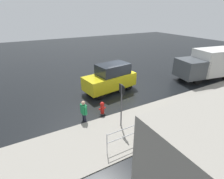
% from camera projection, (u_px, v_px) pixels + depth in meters
% --- Properties ---
extents(ground_plane, '(60.00, 60.00, 0.00)m').
position_uv_depth(ground_plane, '(129.00, 89.00, 13.67)').
color(ground_plane, black).
extents(kerb_strip, '(24.00, 3.20, 0.04)m').
position_uv_depth(kerb_strip, '(170.00, 114.00, 10.32)').
color(kerb_strip, gray).
rests_on(kerb_strip, ground).
extents(moving_hatchback, '(4.09, 2.21, 2.06)m').
position_uv_depth(moving_hatchback, '(111.00, 78.00, 13.01)').
color(moving_hatchback, yellow).
rests_on(moving_hatchback, ground).
extents(delivery_truck, '(5.66, 2.99, 2.60)m').
position_uv_depth(delivery_truck, '(208.00, 64.00, 15.26)').
color(delivery_truck, '#474C51').
rests_on(delivery_truck, ground).
extents(fire_hydrant, '(0.42, 0.31, 0.80)m').
position_uv_depth(fire_hydrant, '(102.00, 108.00, 10.20)').
color(fire_hydrant, red).
rests_on(fire_hydrant, ground).
extents(pedestrian, '(0.27, 0.57, 1.22)m').
position_uv_depth(pedestrian, '(84.00, 110.00, 9.48)').
color(pedestrian, '#1E8C4C').
rests_on(pedestrian, ground).
extents(metal_railing, '(8.83, 0.04, 1.05)m').
position_uv_depth(metal_railing, '(181.00, 113.00, 9.12)').
color(metal_railing, '#B7BABF').
rests_on(metal_railing, ground).
extents(sign_post, '(0.07, 0.44, 2.40)m').
position_uv_depth(sign_post, '(122.00, 100.00, 8.64)').
color(sign_post, '#4C4C51').
rests_on(sign_post, ground).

